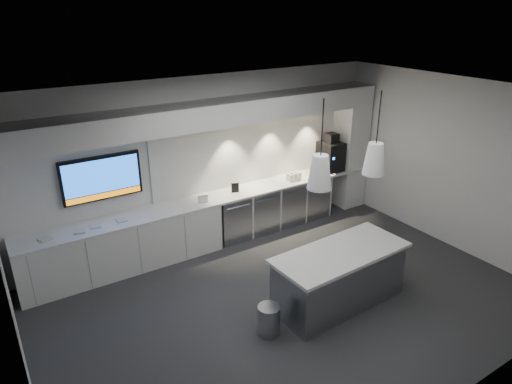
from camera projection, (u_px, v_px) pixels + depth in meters
floor at (288, 300)px, 6.83m from camera, size 7.00×7.00×0.00m
ceiling at (295, 99)px, 5.68m from camera, size 7.00×7.00×0.00m
wall_back at (208, 160)px, 8.19m from camera, size 7.00×0.00×7.00m
wall_front at (450, 301)px, 4.31m from camera, size 7.00×0.00×7.00m
wall_left at (8, 288)px, 4.50m from camera, size 0.00×7.00×7.00m
wall_right at (451, 164)px, 8.00m from camera, size 0.00×7.00×7.00m
back_counter at (218, 197)px, 8.18m from camera, size 6.80×0.65×0.04m
left_base_cabinets at (124, 245)px, 7.48m from camera, size 3.30×0.63×0.86m
fridge_unit_a at (230, 217)px, 8.48m from camera, size 0.60×0.61×0.85m
fridge_unit_b at (259, 209)px, 8.79m from camera, size 0.60×0.61×0.85m
fridge_unit_c at (285, 202)px, 9.11m from camera, size 0.60×0.61×0.85m
fridge_unit_d at (310, 196)px, 9.42m from camera, size 0.60×0.61×0.85m
backsplash at (264, 147)px, 8.76m from camera, size 4.60×0.03×1.30m
soffit at (214, 113)px, 7.61m from camera, size 6.90×0.60×0.40m
column at (350, 147)px, 9.63m from camera, size 0.55×0.55×2.60m
wall_tv at (102, 178)px, 7.18m from camera, size 1.25×0.07×0.72m
island at (339, 277)px, 6.61m from camera, size 2.07×0.95×0.86m
bin at (269, 320)px, 6.06m from camera, size 0.33×0.33×0.42m
coffee_machine at (331, 155)px, 9.40m from camera, size 0.42×0.59×0.76m
sign_black at (235, 188)px, 8.32m from camera, size 0.14×0.06×0.18m
sign_white at (203, 199)px, 7.89m from camera, size 0.18×0.06×0.14m
cup_cluster at (294, 177)px, 8.88m from camera, size 0.29×0.18×0.16m
tray_a at (45, 239)px, 6.67m from camera, size 0.20×0.20×0.02m
tray_b at (80, 231)px, 6.90m from camera, size 0.19×0.19×0.02m
tray_c at (95, 226)px, 7.06m from camera, size 0.18×0.18×0.02m
tray_d at (122, 220)px, 7.26m from camera, size 0.16×0.16×0.02m
pendant_left at (320, 172)px, 5.71m from camera, size 0.31×0.31×1.14m
pendant_right at (375, 159)px, 6.19m from camera, size 0.31×0.31×1.14m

